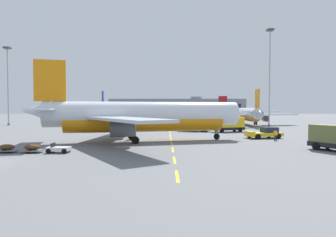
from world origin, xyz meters
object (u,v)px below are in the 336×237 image
Objects in this scene: pushback_tug at (265,133)px; ground_crew_worker at (275,135)px; airliner_far_center at (198,112)px; catering_truck at (229,124)px; airliner_far_right at (247,114)px; airliner_foreground at (142,116)px; apron_light_mast_far at (270,67)px; ground_power_truck at (194,124)px; apron_light_mast_near at (8,76)px; baggage_train at (33,148)px; airliner_mid_left at (107,111)px.

pushback_tug reaches higher than ground_crew_worker.
airliner_far_center is 3.76× the size of catering_truck.
airliner_far_right is 4.01× the size of catering_truck.
apron_light_mast_far reaches higher than airliner_foreground.
apron_light_mast_far is (15.37, -45.06, 13.61)m from airliner_far_center.
apron_light_mast_far is at bearing 69.16° from pushback_tug.
apron_light_mast_far is (15.65, 19.24, 15.30)m from catering_truck.
ground_power_truck is at bearing -127.21° from airliner_far_right.
baggage_train is at bearing -59.35° from apron_light_mast_near.
airliner_far_right is 74.15m from apron_light_mast_near.
ground_power_truck is (10.11, 20.14, -2.30)m from airliner_foreground.
airliner_foreground is 25.27m from catering_truck.
airliner_far_center is at bearing 107.45° from airliner_far_right.
apron_light_mast_near is (-19.80, -47.73, 10.71)m from airliner_mid_left.
ground_power_truck is at bearing -97.13° from airliner_far_center.
airliner_far_right is 1.26× the size of apron_light_mast_near.
airliner_far_right is 3.44× the size of baggage_train.
airliner_far_right is (8.53, 40.82, 2.47)m from pushback_tug.
airliner_far_right is (53.40, -44.61, -0.64)m from airliner_mid_left.
apron_light_mast_far is (33.24, 37.22, 12.99)m from airliner_foreground.
baggage_train is at bearing -136.15° from airliner_foreground.
ground_power_truck is 0.85× the size of baggage_train.
baggage_train is (-29.47, -29.39, -1.12)m from catering_truck.
pushback_tug is 0.28× the size of apron_light_mast_near.
apron_light_mast_far reaches higher than airliner_far_right.
apron_light_mast_near is at bearing 158.27° from catering_truck.
pushback_tug reaches higher than baggage_train.
pushback_tug is at bearing -76.04° from catering_truck.
airliner_foreground is 84.21m from airliner_far_center.
airliner_mid_left is 4.82× the size of ground_power_truck.
airliner_mid_left reaches higher than ground_crew_worker.
apron_light_mast_near is (-73.21, -3.12, 11.34)m from airliner_far_right.
airliner_mid_left is 102.37m from baggage_train.
apron_light_mast_near is (-64.68, 37.70, 13.81)m from pushback_tug.
pushback_tug is at bearing -101.80° from airliner_far_right.
airliner_foreground is 21.58m from ground_crew_worker.
airliner_mid_left is 20.98× the size of ground_crew_worker.
pushback_tug is 0.23× the size of airliner_far_center.
ground_crew_worker is 0.07× the size of apron_light_mast_near.
baggage_train is (-29.75, -93.69, -2.81)m from airliner_far_center.
catering_truck reaches higher than pushback_tug.
baggage_train is (-41.29, -56.98, -2.85)m from airliner_far_right.
apron_light_mast_far reaches higher than catering_truck.
airliner_far_center is 0.94× the size of airliner_far_right.
pushback_tug is at bearing -54.99° from ground_power_truck.
apron_light_mast_near reaches higher than ground_power_truck.
airliner_foreground is 1.24× the size of airliner_far_center.
ground_power_truck is (34.10, -70.04, -2.36)m from airliner_mid_left.
airliner_foreground is 4.00× the size of baggage_train.
ground_power_truck is (-7.49, 2.16, 0.00)m from catering_truck.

